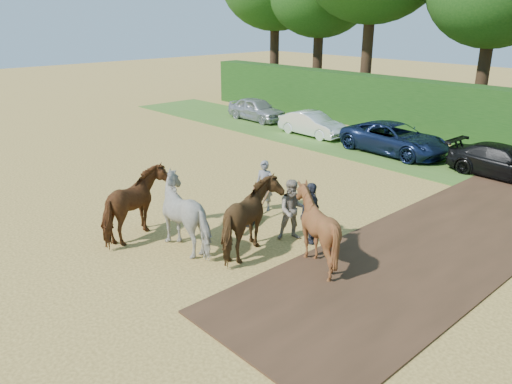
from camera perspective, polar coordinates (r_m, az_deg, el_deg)
name	(u,v)px	position (r m, az deg, el deg)	size (l,w,h in m)	color
ground	(249,302)	(12.11, -0.80, -12.41)	(120.00, 120.00, 0.00)	gold
earth_strip	(452,236)	(16.43, 21.50, -4.71)	(4.50, 17.00, 0.05)	#472D1C
grass_verge	(499,177)	(23.09, 26.05, 1.52)	(50.00, 5.00, 0.03)	#38601E
spectator_near	(293,210)	(14.86, 4.23, -2.07)	(0.91, 0.71, 1.87)	tan
spectator_far	(310,213)	(14.72, 6.20, -2.39)	(1.09, 0.45, 1.85)	#272A34
plough_team	(223,215)	(14.17, -3.83, -2.69)	(6.94, 6.11, 2.11)	brown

